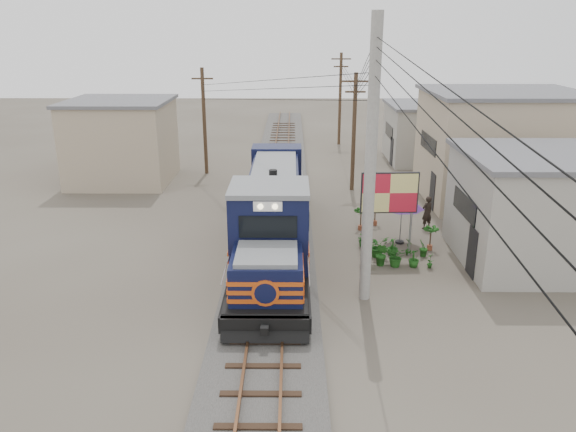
{
  "coord_description": "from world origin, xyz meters",
  "views": [
    {
      "loc": [
        0.82,
        -19.18,
        9.51
      ],
      "look_at": [
        0.67,
        2.4,
        2.2
      ],
      "focal_mm": 35.0,
      "sensor_mm": 36.0,
      "label": 1
    }
  ],
  "objects_px": {
    "billboard": "(389,195)",
    "vendor": "(427,213)",
    "market_umbrella": "(402,203)",
    "locomotive": "(273,215)"
  },
  "relations": [
    {
      "from": "locomotive",
      "to": "market_umbrella",
      "type": "distance_m",
      "value": 5.92
    },
    {
      "from": "vendor",
      "to": "locomotive",
      "type": "bearing_deg",
      "value": -6.32
    },
    {
      "from": "market_umbrella",
      "to": "vendor",
      "type": "xyz_separation_m",
      "value": [
        1.65,
        1.95,
        -1.1
      ]
    },
    {
      "from": "billboard",
      "to": "vendor",
      "type": "xyz_separation_m",
      "value": [
        2.53,
        3.52,
        -1.95
      ]
    },
    {
      "from": "vendor",
      "to": "billboard",
      "type": "bearing_deg",
      "value": 25.73
    },
    {
      "from": "market_umbrella",
      "to": "vendor",
      "type": "relative_size",
      "value": 1.48
    },
    {
      "from": "locomotive",
      "to": "billboard",
      "type": "xyz_separation_m",
      "value": [
        4.93,
        -0.47,
        1.06
      ]
    },
    {
      "from": "billboard",
      "to": "market_umbrella",
      "type": "relative_size",
      "value": 1.52
    },
    {
      "from": "market_umbrella",
      "to": "locomotive",
      "type": "bearing_deg",
      "value": -169.27
    },
    {
      "from": "billboard",
      "to": "vendor",
      "type": "bearing_deg",
      "value": 52.0
    }
  ]
}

